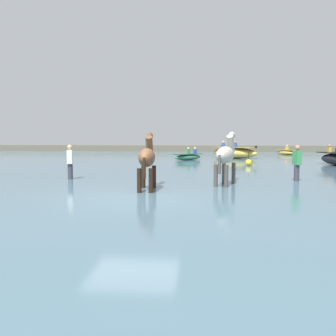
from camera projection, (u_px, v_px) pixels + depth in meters
ground_plane at (134, 206)px, 9.97m from camera, size 120.00×120.00×0.00m
water_surface at (167, 169)px, 19.87m from camera, size 90.00×90.00×0.26m
horse_lead_bay at (147, 159)px, 11.23m from camera, size 0.56×1.92×2.10m
horse_trailing_pinto at (226, 156)px, 12.41m from camera, size 0.96×1.95×2.13m
boat_mid_outer at (234, 153)px, 28.13m from camera, size 4.08×3.96×1.35m
boat_distant_east at (288, 152)px, 33.27m from camera, size 2.11×2.48×0.94m
boat_mid_channel at (188, 157)px, 25.87m from camera, size 2.26×2.22×0.93m
person_onlooker_left at (70, 164)px, 14.09m from camera, size 0.26×0.35×1.63m
person_spectator_far at (297, 165)px, 13.51m from camera, size 0.30×0.37×1.63m
channel_buoy at (249, 162)px, 20.83m from camera, size 0.36×0.36×0.84m
far_shoreline at (185, 149)px, 41.81m from camera, size 80.00×2.40×0.97m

